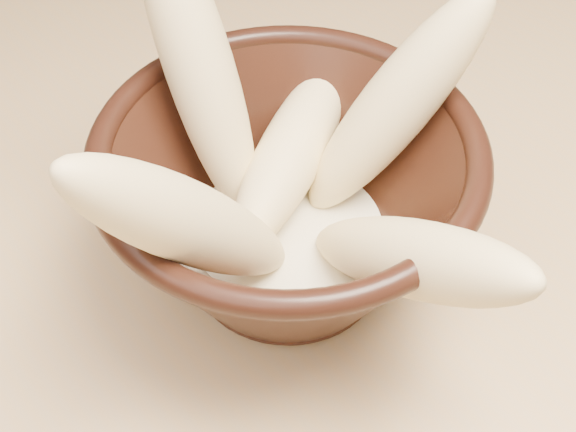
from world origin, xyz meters
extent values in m
cube|color=tan|center=(0.00, 0.00, 0.73)|extent=(1.20, 0.80, 0.04)
cylinder|color=tan|center=(0.54, 0.34, 0.35)|extent=(0.05, 0.05, 0.71)
cylinder|color=black|center=(0.01, -0.05, 0.76)|extent=(0.10, 0.10, 0.01)
cylinder|color=black|center=(0.01, -0.05, 0.78)|extent=(0.10, 0.10, 0.01)
torus|color=black|center=(0.01, -0.05, 0.87)|extent=(0.23, 0.23, 0.02)
cylinder|color=beige|center=(0.01, -0.05, 0.79)|extent=(0.13, 0.13, 0.02)
ellipsoid|color=#EDD18C|center=(0.00, 0.03, 0.88)|extent=(0.05, 0.14, 0.19)
ellipsoid|color=#EDD18C|center=(-0.07, -0.06, 0.87)|extent=(0.15, 0.05, 0.18)
ellipsoid|color=#EDD18C|center=(0.08, -0.06, 0.87)|extent=(0.14, 0.08, 0.16)
ellipsoid|color=#EDD18C|center=(0.03, -0.02, 0.83)|extent=(0.17, 0.12, 0.06)
ellipsoid|color=#EDD18C|center=(0.02, -0.14, 0.85)|extent=(0.04, 0.17, 0.14)
camera|label=1|loc=(-0.20, -0.30, 1.17)|focal=50.00mm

